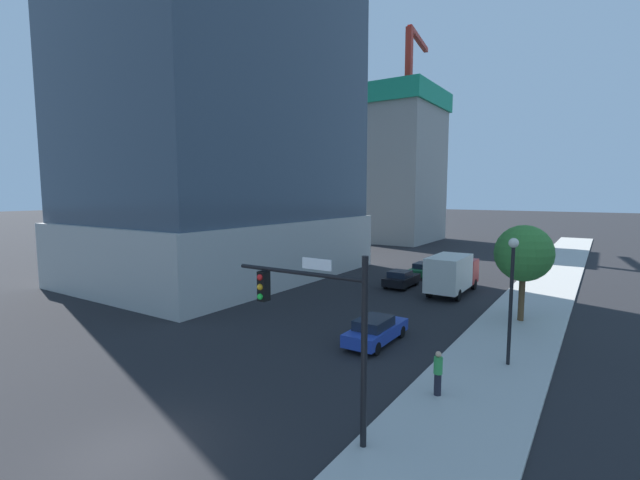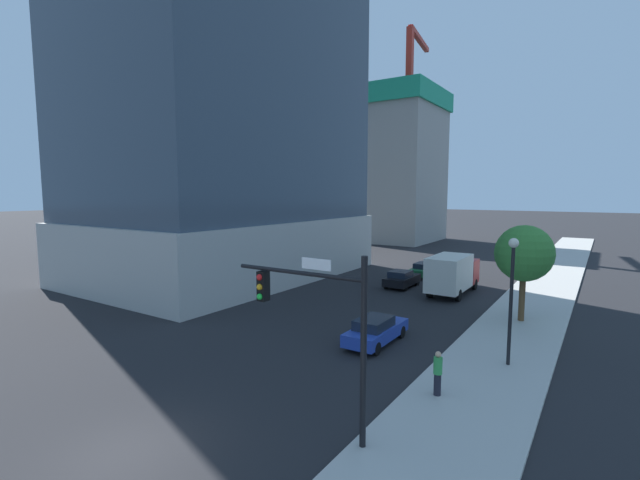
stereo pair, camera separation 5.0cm
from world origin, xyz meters
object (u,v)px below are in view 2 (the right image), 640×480
object	(u,v)px
traffic_light_pole	(316,313)
car_blue	(376,330)
construction_building	(396,159)
box_truck	(452,273)
street_tree	(524,254)
car_black	(402,279)
street_lamp	(512,283)
pedestrian_green_shirt	(438,373)
car_green	(425,269)

from	to	relation	value
traffic_light_pole	car_blue	xyz separation A→B (m)	(-2.23, 9.01, -3.41)
construction_building	box_truck	bearing A→B (deg)	-59.77
traffic_light_pole	box_truck	distance (m)	22.78
car_blue	box_truck	distance (m)	13.57
street_tree	car_black	world-z (taller)	street_tree
traffic_light_pole	car_black	distance (m)	23.99
car_black	street_lamp	bearing A→B (deg)	-50.99
street_tree	pedestrian_green_shirt	bearing A→B (deg)	-94.80
street_lamp	pedestrian_green_shirt	bearing A→B (deg)	-109.90
construction_building	car_green	world-z (taller)	construction_building
car_green	street_lamp	bearing A→B (deg)	-60.30
car_blue	street_lamp	bearing A→B (deg)	3.79
construction_building	car_blue	bearing A→B (deg)	-67.37
traffic_light_pole	car_blue	distance (m)	9.89
car_green	box_truck	world-z (taller)	box_truck
car_blue	pedestrian_green_shirt	world-z (taller)	pedestrian_green_shirt
box_truck	street_lamp	bearing A→B (deg)	-63.61
traffic_light_pole	car_green	size ratio (longest dim) A/B	1.41
traffic_light_pole	car_blue	world-z (taller)	traffic_light_pole
traffic_light_pole	car_green	world-z (taller)	traffic_light_pole
construction_building	box_truck	world-z (taller)	construction_building
construction_building	pedestrian_green_shirt	bearing A→B (deg)	-64.64
traffic_light_pole	car_black	world-z (taller)	traffic_light_pole
street_lamp	street_tree	world-z (taller)	street_tree
traffic_light_pole	pedestrian_green_shirt	distance (m)	6.15
box_truck	pedestrian_green_shirt	world-z (taller)	box_truck
street_lamp	car_blue	world-z (taller)	street_lamp
box_truck	pedestrian_green_shirt	size ratio (longest dim) A/B	3.87
street_tree	traffic_light_pole	bearing A→B (deg)	-101.76
street_tree	box_truck	size ratio (longest dim) A/B	0.87
traffic_light_pole	construction_building	bearing A→B (deg)	111.30
street_lamp	car_blue	size ratio (longest dim) A/B	1.26
car_black	box_truck	distance (m)	4.47
car_black	pedestrian_green_shirt	size ratio (longest dim) A/B	2.29
construction_building	car_green	bearing A→B (deg)	-61.15
street_tree	construction_building	bearing A→B (deg)	123.17
traffic_light_pole	pedestrian_green_shirt	xyz separation A→B (m)	(2.54, 4.67, -3.09)
box_truck	pedestrian_green_shirt	bearing A→B (deg)	-75.05
car_blue	car_green	distance (m)	19.91
car_blue	pedestrian_green_shirt	bearing A→B (deg)	-42.27
street_tree	car_green	bearing A→B (deg)	132.40
box_truck	pedestrian_green_shirt	distance (m)	18.51
street_tree	car_blue	distance (m)	10.75
street_tree	street_lamp	bearing A→B (deg)	-85.16
car_black	car_green	world-z (taller)	car_black
car_black	pedestrian_green_shirt	xyz separation A→B (m)	(9.11, -18.15, 0.34)
traffic_light_pole	street_lamp	distance (m)	10.37
construction_building	pedestrian_green_shirt	distance (m)	58.77
traffic_light_pole	car_blue	bearing A→B (deg)	103.90
car_green	car_blue	bearing A→B (deg)	-77.42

